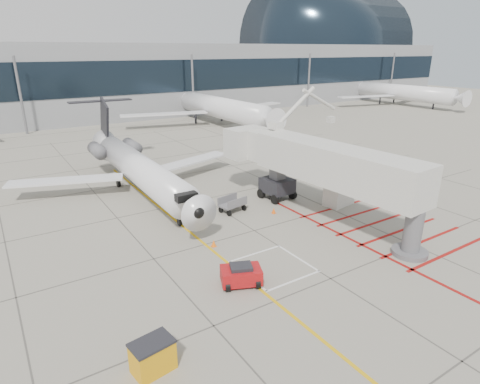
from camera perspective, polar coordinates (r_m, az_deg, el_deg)
ground_plane at (r=27.57m, az=6.85°, el=-8.45°), size 260.00×260.00×0.00m
regional_jet at (r=36.40m, az=-13.19°, el=4.63°), size 23.60×29.49×7.61m
jet_bridge at (r=31.47m, az=13.21°, el=2.73°), size 10.92×20.81×8.08m
pushback_tug at (r=23.59m, az=0.15°, el=-11.63°), size 2.69×2.23×1.35m
spill_bin at (r=18.60m, az=-12.31°, el=-21.84°), size 1.84×1.36×1.47m
baggage_cart at (r=33.58m, az=-1.08°, el=-1.72°), size 2.39×1.76×1.37m
ground_power_unit at (r=36.03m, az=13.91°, el=-0.19°), size 2.83×1.91×2.08m
cone_nose at (r=28.03m, az=-3.77°, el=-7.28°), size 0.35×0.35×0.48m
cone_side at (r=33.54m, az=4.82°, el=-2.64°), size 0.35×0.35×0.48m
terminal_building at (r=92.40m, az=-17.13°, el=15.16°), size 180.00×28.00×14.00m
terminal_glass_band at (r=78.97m, az=-14.19°, el=15.52°), size 180.00×0.10×6.00m
terminal_dome at (r=123.29m, az=12.03°, el=19.76°), size 40.00×28.00×28.00m
bg_aircraft_c at (r=74.19m, az=-3.83°, el=13.90°), size 33.21×36.90×11.07m
bg_aircraft_e at (r=108.47m, az=21.24°, el=14.41°), size 32.43×36.03×10.81m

